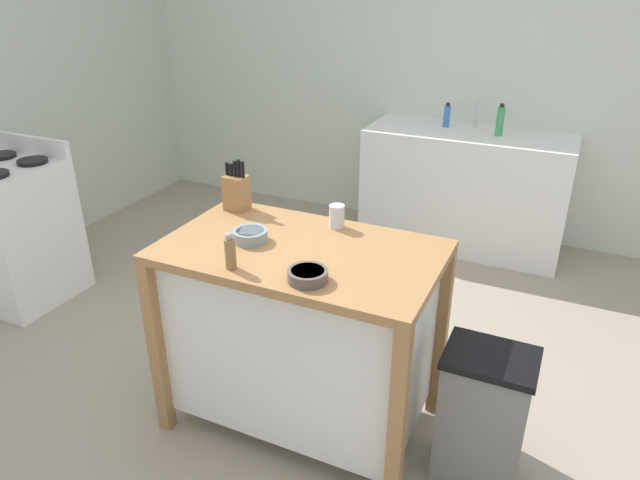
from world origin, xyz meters
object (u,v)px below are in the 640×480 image
Objects in this scene: bowl_ceramic_small at (308,275)px; stove at (14,232)px; knife_block at (236,191)px; sink_faucet at (476,113)px; kitchen_island at (301,329)px; bottle_spray_cleaner at (500,121)px; trash_bin at (482,417)px; bottle_dish_soap at (447,116)px; bowl_stoneware_deep at (250,235)px; pepper_grinder at (230,252)px; drinking_cup at (337,216)px.

bowl_ceramic_small is 0.15× the size of stove.
sink_faucet is at bearing 71.58° from knife_block.
kitchen_island is 4.69× the size of knife_block.
bowl_ceramic_small is 0.67× the size of bottle_spray_cleaner.
trash_bin is at bearing -80.49° from bottle_spray_cleaner.
bottle_dish_soap is (-0.79, 2.38, 0.67)m from trash_bin.
bowl_stoneware_deep is at bearing -100.98° from sink_faucet.
knife_block is 2.19m from bottle_dish_soap.
bottle_spray_cleaner is (0.62, 2.56, 0.01)m from pepper_grinder.
bowl_stoneware_deep is 2.43m from bottle_dish_soap.
bowl_ceramic_small is at bearing -96.70° from bottle_spray_cleaner.
drinking_cup is 0.11× the size of stove.
bottle_spray_cleaner reaches higher than sink_faucet.
bottle_spray_cleaner reaches higher than trash_bin.
bottle_spray_cleaner is at bearing 73.72° from bowl_stoneware_deep.
drinking_cup reaches higher than bowl_stoneware_deep.
knife_block reaches higher than sink_faucet.
knife_block is at bearing -114.48° from bottle_spray_cleaner.
bowl_stoneware_deep is 0.41m from drinking_cup.
kitchen_island is at bearing -95.91° from sink_faucet.
kitchen_island is at bearing -179.81° from trash_bin.
pepper_grinder is 2.75m from sink_faucet.
trash_bin is (0.78, -0.26, -0.66)m from drinking_cup.
stove is at bearing 164.95° from pepper_grinder.
bottle_dish_soap reaches higher than trash_bin.
kitchen_island is 0.52m from bowl_ceramic_small.
sink_faucet is at bearing 84.09° from kitchen_island.
knife_block is 0.25× the size of stove.
knife_block is 0.53m from drinking_cup.
drinking_cup is at bearing -0.30° from stove.
bowl_ceramic_small is 0.85× the size of bottle_dish_soap.
kitchen_island is 7.72× the size of pepper_grinder.
kitchen_island is 0.86m from trash_bin.
bottle_dish_soap is 0.18× the size of stove.
bowl_ceramic_small is at bearing -87.66° from bottle_dish_soap.
bottle_spray_cleaner is at bearing -36.80° from sink_faucet.
bowl_stoneware_deep is at bearing -178.23° from trash_bin.
stove is at bearing 172.98° from kitchen_island.
drinking_cup is (-0.10, 0.50, 0.03)m from bowl_ceramic_small.
drinking_cup is 0.49× the size of sink_faucet.
bowl_ceramic_small is at bearing -78.98° from drinking_cup.
trash_bin is 2.74× the size of bottle_spray_cleaner.
bottle_spray_cleaner reaches higher than bowl_stoneware_deep.
bowl_ceramic_small is at bearing -12.29° from stove.
knife_block is at bearing 130.77° from bowl_stoneware_deep.
pepper_grinder reaches higher than kitchen_island.
stove reaches higher than bowl_ceramic_small.
bowl_ceramic_small is 0.70× the size of sink_faucet.
pepper_grinder is at bearing -94.54° from bottle_dish_soap.
knife_block reaches higher than stove.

